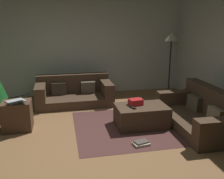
{
  "coord_description": "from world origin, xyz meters",
  "views": [
    {
      "loc": [
        -0.35,
        -3.81,
        1.99
      ],
      "look_at": [
        0.57,
        0.61,
        0.75
      ],
      "focal_mm": 39.72,
      "sensor_mm": 36.0,
      "label": 1
    }
  ],
  "objects_px": {
    "ottoman": "(141,116)",
    "side_table": "(17,116)",
    "couch_right": "(202,113)",
    "corner_lamp": "(171,41)",
    "gift_box": "(136,102)",
    "book_stack": "(141,143)",
    "couch_left": "(74,93)",
    "laptop": "(17,99)",
    "tv_remote": "(133,108)"
  },
  "relations": [
    {
      "from": "tv_remote",
      "to": "gift_box",
      "type": "bearing_deg",
      "value": 37.78
    },
    {
      "from": "couch_left",
      "to": "gift_box",
      "type": "xyz_separation_m",
      "value": [
        1.11,
        -1.65,
        0.21
      ]
    },
    {
      "from": "side_table",
      "to": "couch_left",
      "type": "bearing_deg",
      "value": 51.26
    },
    {
      "from": "side_table",
      "to": "gift_box",
      "type": "bearing_deg",
      "value": -5.64
    },
    {
      "from": "laptop",
      "to": "corner_lamp",
      "type": "height_order",
      "value": "corner_lamp"
    },
    {
      "from": "couch_right",
      "to": "gift_box",
      "type": "bearing_deg",
      "value": 73.76
    },
    {
      "from": "couch_left",
      "to": "book_stack",
      "type": "xyz_separation_m",
      "value": [
        0.96,
        -2.5,
        -0.23
      ]
    },
    {
      "from": "corner_lamp",
      "to": "couch_right",
      "type": "bearing_deg",
      "value": -99.23
    },
    {
      "from": "couch_right",
      "to": "tv_remote",
      "type": "height_order",
      "value": "couch_right"
    },
    {
      "from": "couch_left",
      "to": "laptop",
      "type": "height_order",
      "value": "laptop"
    },
    {
      "from": "tv_remote",
      "to": "corner_lamp",
      "type": "relative_size",
      "value": 0.09
    },
    {
      "from": "couch_left",
      "to": "ottoman",
      "type": "distance_m",
      "value": 2.12
    },
    {
      "from": "couch_left",
      "to": "corner_lamp",
      "type": "xyz_separation_m",
      "value": [
        2.72,
        0.35,
        1.21
      ]
    },
    {
      "from": "side_table",
      "to": "corner_lamp",
      "type": "height_order",
      "value": "corner_lamp"
    },
    {
      "from": "ottoman",
      "to": "laptop",
      "type": "relative_size",
      "value": 1.91
    },
    {
      "from": "book_stack",
      "to": "corner_lamp",
      "type": "relative_size",
      "value": 0.17
    },
    {
      "from": "couch_left",
      "to": "corner_lamp",
      "type": "relative_size",
      "value": 1.08
    },
    {
      "from": "gift_box",
      "to": "side_table",
      "type": "distance_m",
      "value": 2.27
    },
    {
      "from": "tv_remote",
      "to": "side_table",
      "type": "bearing_deg",
      "value": 148.72
    },
    {
      "from": "book_stack",
      "to": "corner_lamp",
      "type": "height_order",
      "value": "corner_lamp"
    },
    {
      "from": "couch_left",
      "to": "ottoman",
      "type": "height_order",
      "value": "couch_left"
    },
    {
      "from": "tv_remote",
      "to": "side_table",
      "type": "xyz_separation_m",
      "value": [
        -2.14,
        0.41,
        -0.15
      ]
    },
    {
      "from": "couch_left",
      "to": "couch_right",
      "type": "height_order",
      "value": "couch_right"
    },
    {
      "from": "book_stack",
      "to": "couch_right",
      "type": "bearing_deg",
      "value": 19.06
    },
    {
      "from": "ottoman",
      "to": "corner_lamp",
      "type": "distance_m",
      "value": 2.87
    },
    {
      "from": "couch_right",
      "to": "book_stack",
      "type": "bearing_deg",
      "value": 110.17
    },
    {
      "from": "book_stack",
      "to": "tv_remote",
      "type": "bearing_deg",
      "value": 86.62
    },
    {
      "from": "tv_remote",
      "to": "book_stack",
      "type": "distance_m",
      "value": 0.78
    },
    {
      "from": "couch_right",
      "to": "corner_lamp",
      "type": "xyz_separation_m",
      "value": [
        0.39,
        2.38,
        1.19
      ]
    },
    {
      "from": "couch_left",
      "to": "couch_right",
      "type": "xyz_separation_m",
      "value": [
        2.33,
        -2.03,
        0.02
      ]
    },
    {
      "from": "ottoman",
      "to": "side_table",
      "type": "bearing_deg",
      "value": 172.48
    },
    {
      "from": "ottoman",
      "to": "corner_lamp",
      "type": "bearing_deg",
      "value": 54.12
    },
    {
      "from": "tv_remote",
      "to": "laptop",
      "type": "bearing_deg",
      "value": 149.96
    },
    {
      "from": "ottoman",
      "to": "laptop",
      "type": "bearing_deg",
      "value": 173.67
    },
    {
      "from": "couch_left",
      "to": "side_table",
      "type": "bearing_deg",
      "value": 50.4
    },
    {
      "from": "corner_lamp",
      "to": "book_stack",
      "type": "bearing_deg",
      "value": -121.64
    },
    {
      "from": "side_table",
      "to": "couch_right",
      "type": "bearing_deg",
      "value": -9.86
    },
    {
      "from": "gift_box",
      "to": "laptop",
      "type": "height_order",
      "value": "laptop"
    },
    {
      "from": "tv_remote",
      "to": "book_stack",
      "type": "height_order",
      "value": "tv_remote"
    },
    {
      "from": "gift_box",
      "to": "book_stack",
      "type": "distance_m",
      "value": 0.97
    },
    {
      "from": "laptop",
      "to": "couch_left",
      "type": "bearing_deg",
      "value": 53.08
    },
    {
      "from": "couch_left",
      "to": "ottoman",
      "type": "xyz_separation_m",
      "value": [
        1.21,
        -1.74,
        -0.06
      ]
    },
    {
      "from": "ottoman",
      "to": "corner_lamp",
      "type": "height_order",
      "value": "corner_lamp"
    },
    {
      "from": "corner_lamp",
      "to": "ottoman",
      "type": "bearing_deg",
      "value": -125.88
    },
    {
      "from": "couch_right",
      "to": "tv_remote",
      "type": "distance_m",
      "value": 1.36
    },
    {
      "from": "book_stack",
      "to": "gift_box",
      "type": "bearing_deg",
      "value": 79.91
    },
    {
      "from": "gift_box",
      "to": "book_stack",
      "type": "height_order",
      "value": "gift_box"
    },
    {
      "from": "corner_lamp",
      "to": "tv_remote",
      "type": "bearing_deg",
      "value": -128.24
    },
    {
      "from": "gift_box",
      "to": "side_table",
      "type": "bearing_deg",
      "value": 174.36
    },
    {
      "from": "tv_remote",
      "to": "laptop",
      "type": "height_order",
      "value": "laptop"
    }
  ]
}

